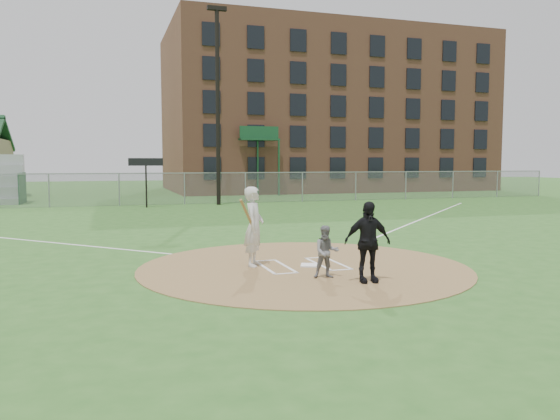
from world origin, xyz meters
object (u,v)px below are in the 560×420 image
object	(u,v)px
catcher	(326,252)
umpire	(367,242)
home_plate	(310,265)
batter_at_plate	(254,226)

from	to	relation	value
catcher	umpire	bearing A→B (deg)	-31.66
catcher	home_plate	bearing A→B (deg)	96.31
home_plate	catcher	size ratio (longest dim) A/B	0.39
umpire	catcher	bearing A→B (deg)	141.77
home_plate	umpire	distance (m)	2.39
home_plate	umpire	world-z (taller)	umpire
catcher	batter_at_plate	size ratio (longest dim) A/B	0.59
home_plate	batter_at_plate	size ratio (longest dim) A/B	0.23
catcher	batter_at_plate	world-z (taller)	batter_at_plate
umpire	batter_at_plate	bearing A→B (deg)	132.61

